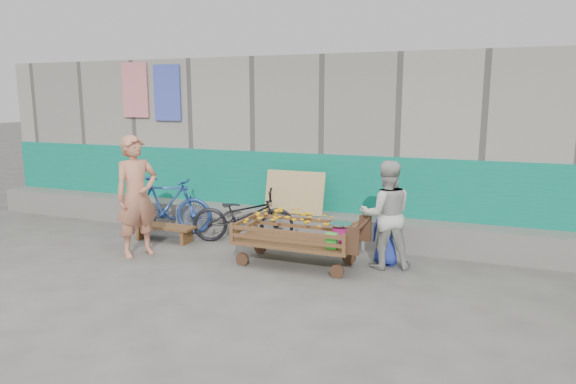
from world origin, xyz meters
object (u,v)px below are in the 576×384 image
at_px(bench, 164,229).
at_px(child, 387,233).
at_px(vendor_man, 137,196).
at_px(bicycle_dark, 243,215).
at_px(woman, 386,215).
at_px(bicycle_blue, 166,205).
at_px(banana_cart, 294,229).

height_order(bench, child, child).
bearing_deg(vendor_man, bicycle_dark, -13.31).
bearing_deg(child, vendor_man, 24.17).
bearing_deg(woman, bicycle_blue, -26.83).
height_order(woman, bicycle_dark, woman).
bearing_deg(bench, banana_cart, -8.52).
relative_size(banana_cart, woman, 1.21).
xyz_separation_m(vendor_man, child, (3.50, 0.90, -0.43)).
relative_size(vendor_man, bicycle_dark, 1.08).
bearing_deg(child, bench, 11.60).
height_order(banana_cart, bicycle_blue, bicycle_blue).
bearing_deg(woman, vendor_man, -7.56).
bearing_deg(woman, child, -110.27).
bearing_deg(child, bicycle_dark, 1.77).
distance_m(vendor_man, bicycle_dark, 1.72).
relative_size(banana_cart, bicycle_dark, 1.10).
relative_size(vendor_man, woman, 1.20).
xyz_separation_m(banana_cart, bicycle_blue, (-2.67, 0.81, -0.03)).
relative_size(bench, vendor_man, 0.60).
height_order(banana_cart, vendor_man, vendor_man).
xyz_separation_m(bench, child, (3.61, 0.12, 0.27)).
bearing_deg(banana_cart, bicycle_dark, 145.59).
xyz_separation_m(banana_cart, vendor_man, (-2.30, -0.42, 0.37)).
relative_size(bench, child, 1.15).
height_order(bench, woman, woman).
xyz_separation_m(woman, bicycle_dark, (-2.39, 0.45, -0.31)).
distance_m(bench, bicycle_blue, 0.60).
height_order(banana_cart, child, child).
relative_size(woman, child, 1.61).
relative_size(woman, bicycle_blue, 0.91).
bearing_deg(vendor_man, bicycle_blue, 45.54).
relative_size(vendor_man, bicycle_blue, 1.09).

